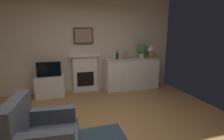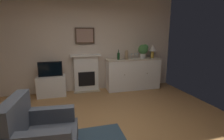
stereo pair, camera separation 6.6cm
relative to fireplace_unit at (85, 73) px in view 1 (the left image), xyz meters
The scene contains 14 objects.
wall_rear 0.92m from the fireplace_unit, 78.73° to the left, with size 5.50×0.06×2.91m, color beige.
fireplace_unit is the anchor object (origin of this frame).
framed_picture 1.09m from the fireplace_unit, 90.00° to the left, with size 0.55×0.04×0.45m.
sideboard_cabinet 1.44m from the fireplace_unit, ahead, with size 1.68×0.49×0.95m.
table_lamp 2.17m from the fireplace_unit, ahead, with size 0.26×0.26×0.40m.
wine_bottle 1.08m from the fireplace_unit, 13.59° to the right, with size 0.08×0.08×0.29m.
wine_glass_left 1.46m from the fireplace_unit, ahead, with size 0.07×0.07×0.16m.
wine_glass_center 1.56m from the fireplace_unit, ahead, with size 0.07×0.07×0.16m.
wine_glass_right 1.65m from the fireplace_unit, ahead, with size 0.07×0.07×0.16m.
vase_decorative 1.31m from the fireplace_unit, 10.93° to the right, with size 0.11×0.11×0.28m.
tv_cabinet 1.02m from the fireplace_unit, behind, with size 0.75×0.42×0.56m.
tv_set 1.01m from the fireplace_unit, 169.23° to the right, with size 0.62×0.07×0.40m.
potted_plant_small 1.88m from the fireplace_unit, ahead, with size 0.30×0.30×0.43m.
armchair 2.93m from the fireplace_unit, 108.39° to the right, with size 0.88×0.84×0.92m.
Camera 1 is at (-0.63, -2.38, 1.68)m, focal length 26.91 mm.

